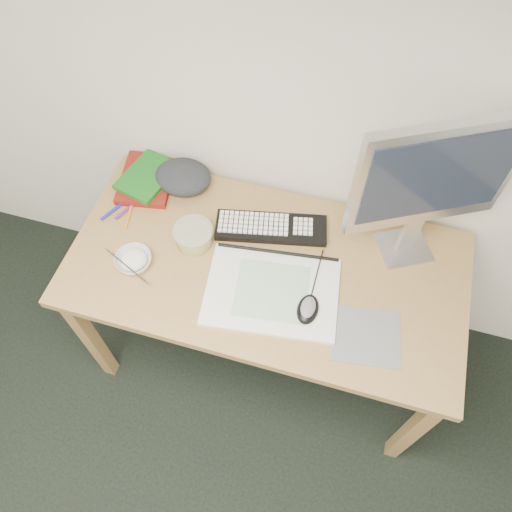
% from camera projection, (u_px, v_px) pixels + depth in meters
% --- Properties ---
extents(desk, '(1.40, 0.70, 0.75)m').
position_uv_depth(desk, '(266.00, 278.00, 1.82)').
color(desk, '#A47D4B').
rests_on(desk, ground).
extents(mousepad, '(0.25, 0.23, 0.00)m').
position_uv_depth(mousepad, '(366.00, 336.00, 1.61)').
color(mousepad, slate).
rests_on(mousepad, desk).
extents(sketchpad, '(0.48, 0.37, 0.01)m').
position_uv_depth(sketchpad, '(272.00, 291.00, 1.69)').
color(sketchpad, silver).
rests_on(sketchpad, desk).
extents(keyboard, '(0.42, 0.21, 0.02)m').
position_uv_depth(keyboard, '(271.00, 228.00, 1.83)').
color(keyboard, black).
rests_on(keyboard, desk).
extents(monitor, '(0.47, 0.27, 0.59)m').
position_uv_depth(monitor, '(434.00, 180.00, 1.48)').
color(monitor, silver).
rests_on(monitor, desk).
extents(mouse, '(0.07, 0.11, 0.04)m').
position_uv_depth(mouse, '(308.00, 308.00, 1.63)').
color(mouse, black).
rests_on(mouse, sketchpad).
extents(rice_bowl, '(0.15, 0.15, 0.04)m').
position_uv_depth(rice_bowl, '(134.00, 261.00, 1.74)').
color(rice_bowl, silver).
rests_on(rice_bowl, desk).
extents(chopsticks, '(0.20, 0.10, 0.02)m').
position_uv_depth(chopsticks, '(127.00, 266.00, 1.70)').
color(chopsticks, silver).
rests_on(chopsticks, rice_bowl).
extents(fruit_tub, '(0.15, 0.15, 0.07)m').
position_uv_depth(fruit_tub, '(194.00, 236.00, 1.78)').
color(fruit_tub, '#EDDF53').
rests_on(fruit_tub, desk).
extents(book_red, '(0.24, 0.29, 0.03)m').
position_uv_depth(book_red, '(147.00, 179.00, 1.95)').
color(book_red, maroon).
rests_on(book_red, desk).
extents(book_green, '(0.21, 0.26, 0.02)m').
position_uv_depth(book_green, '(148.00, 176.00, 1.93)').
color(book_green, '#19671B').
rests_on(book_green, book_red).
extents(cloth_lump, '(0.23, 0.21, 0.08)m').
position_uv_depth(cloth_lump, '(183.00, 177.00, 1.92)').
color(cloth_lump, '#282A30').
rests_on(cloth_lump, desk).
extents(pencil_pink, '(0.18, 0.09, 0.01)m').
position_uv_depth(pencil_pink, '(266.00, 260.00, 1.76)').
color(pencil_pink, pink).
rests_on(pencil_pink, desk).
extents(pencil_tan, '(0.16, 0.05, 0.01)m').
position_uv_depth(pencil_tan, '(286.00, 264.00, 1.75)').
color(pencil_tan, tan).
rests_on(pencil_tan, desk).
extents(pencil_black, '(0.16, 0.05, 0.01)m').
position_uv_depth(pencil_black, '(286.00, 257.00, 1.77)').
color(pencil_black, black).
rests_on(pencil_black, desk).
extents(marker_blue, '(0.07, 0.12, 0.01)m').
position_uv_depth(marker_blue, '(115.00, 209.00, 1.88)').
color(marker_blue, '#1E22A3').
rests_on(marker_blue, desk).
extents(marker_orange, '(0.03, 0.12, 0.01)m').
position_uv_depth(marker_orange, '(129.00, 215.00, 1.87)').
color(marker_orange, orange).
rests_on(marker_orange, desk).
extents(marker_purple, '(0.07, 0.13, 0.01)m').
position_uv_depth(marker_purple, '(129.00, 208.00, 1.88)').
color(marker_purple, '#6A227E').
rests_on(marker_purple, desk).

